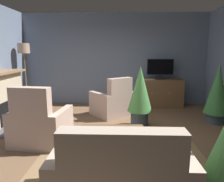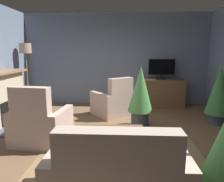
{
  "view_description": "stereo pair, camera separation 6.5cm",
  "coord_description": "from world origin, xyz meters",
  "px_view_note": "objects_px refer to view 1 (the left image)",
  "views": [
    {
      "loc": [
        0.16,
        -3.75,
        1.67
      ],
      "look_at": [
        0.01,
        0.24,
        0.91
      ],
      "focal_mm": 33.21,
      "sensor_mm": 36.0,
      "label": 1
    },
    {
      "loc": [
        0.22,
        -3.75,
        1.67
      ],
      "look_at": [
        0.01,
        0.24,
        0.91
      ],
      "focal_mm": 33.21,
      "sensor_mm": 36.0,
      "label": 2
    }
  ],
  "objects_px": {
    "television": "(160,68)",
    "potted_plant_on_hearth_side": "(140,94)",
    "armchair_in_far_corner": "(40,126)",
    "coffee_table": "(112,132)",
    "armchair_by_fireplace": "(113,103)",
    "sofa_floral": "(120,178)",
    "floor_lamp": "(24,54)",
    "tv_cabinet": "(159,93)",
    "cat": "(60,115)",
    "tv_remote": "(126,132)",
    "folded_newspaper": "(120,131)",
    "potted_plant_leafy_by_curtain": "(217,92)"
  },
  "relations": [
    {
      "from": "television",
      "to": "potted_plant_on_hearth_side",
      "type": "bearing_deg",
      "value": -113.49
    },
    {
      "from": "armchair_in_far_corner",
      "to": "coffee_table",
      "type": "bearing_deg",
      "value": -13.75
    },
    {
      "from": "armchair_by_fireplace",
      "to": "armchair_in_far_corner",
      "type": "distance_m",
      "value": 2.23
    },
    {
      "from": "television",
      "to": "sofa_floral",
      "type": "height_order",
      "value": "television"
    },
    {
      "from": "armchair_by_fireplace",
      "to": "floor_lamp",
      "type": "xyz_separation_m",
      "value": [
        -2.59,
        0.58,
        1.28
      ]
    },
    {
      "from": "tv_cabinet",
      "to": "coffee_table",
      "type": "height_order",
      "value": "tv_cabinet"
    },
    {
      "from": "armchair_by_fireplace",
      "to": "cat",
      "type": "height_order",
      "value": "armchair_by_fireplace"
    },
    {
      "from": "armchair_in_far_corner",
      "to": "tv_remote",
      "type": "bearing_deg",
      "value": -16.73
    },
    {
      "from": "sofa_floral",
      "to": "armchair_by_fireplace",
      "type": "relative_size",
      "value": 1.15
    },
    {
      "from": "coffee_table",
      "to": "tv_cabinet",
      "type": "bearing_deg",
      "value": 66.47
    },
    {
      "from": "folded_newspaper",
      "to": "armchair_by_fireplace",
      "type": "height_order",
      "value": "armchair_by_fireplace"
    },
    {
      "from": "tv_cabinet",
      "to": "armchair_by_fireplace",
      "type": "bearing_deg",
      "value": -145.85
    },
    {
      "from": "tv_cabinet",
      "to": "television",
      "type": "xyz_separation_m",
      "value": [
        -0.0,
        -0.05,
        0.77
      ]
    },
    {
      "from": "cat",
      "to": "potted_plant_on_hearth_side",
      "type": "bearing_deg",
      "value": -12.74
    },
    {
      "from": "coffee_table",
      "to": "potted_plant_leafy_by_curtain",
      "type": "relative_size",
      "value": 0.79
    },
    {
      "from": "tv_cabinet",
      "to": "coffee_table",
      "type": "distance_m",
      "value": 3.36
    },
    {
      "from": "tv_cabinet",
      "to": "tv_remote",
      "type": "distance_m",
      "value": 3.41
    },
    {
      "from": "armchair_in_far_corner",
      "to": "cat",
      "type": "xyz_separation_m",
      "value": [
        -0.05,
        1.39,
        -0.25
      ]
    },
    {
      "from": "armchair_in_far_corner",
      "to": "potted_plant_leafy_by_curtain",
      "type": "distance_m",
      "value": 3.95
    },
    {
      "from": "potted_plant_leafy_by_curtain",
      "to": "floor_lamp",
      "type": "relative_size",
      "value": 0.73
    },
    {
      "from": "folded_newspaper",
      "to": "potted_plant_on_hearth_side",
      "type": "height_order",
      "value": "potted_plant_on_hearth_side"
    },
    {
      "from": "floor_lamp",
      "to": "folded_newspaper",
      "type": "bearing_deg",
      "value": -45.4
    },
    {
      "from": "coffee_table",
      "to": "television",
      "type": "bearing_deg",
      "value": 66.1
    },
    {
      "from": "sofa_floral",
      "to": "cat",
      "type": "height_order",
      "value": "sofa_floral"
    },
    {
      "from": "potted_plant_leafy_by_curtain",
      "to": "floor_lamp",
      "type": "distance_m",
      "value": 5.22
    },
    {
      "from": "armchair_by_fireplace",
      "to": "floor_lamp",
      "type": "relative_size",
      "value": 0.66
    },
    {
      "from": "coffee_table",
      "to": "folded_newspaper",
      "type": "height_order",
      "value": "folded_newspaper"
    },
    {
      "from": "folded_newspaper",
      "to": "potted_plant_leafy_by_curtain",
      "type": "relative_size",
      "value": 0.22
    },
    {
      "from": "tv_remote",
      "to": "floor_lamp",
      "type": "xyz_separation_m",
      "value": [
        -2.86,
        2.87,
        1.17
      ]
    },
    {
      "from": "coffee_table",
      "to": "armchair_in_far_corner",
      "type": "relative_size",
      "value": 1.0
    },
    {
      "from": "armchair_by_fireplace",
      "to": "tv_cabinet",
      "type": "bearing_deg",
      "value": 34.15
    },
    {
      "from": "potted_plant_on_hearth_side",
      "to": "cat",
      "type": "bearing_deg",
      "value": 167.26
    },
    {
      "from": "sofa_floral",
      "to": "armchair_in_far_corner",
      "type": "height_order",
      "value": "armchair_in_far_corner"
    },
    {
      "from": "television",
      "to": "potted_plant_on_hearth_side",
      "type": "relative_size",
      "value": 0.57
    },
    {
      "from": "sofa_floral",
      "to": "floor_lamp",
      "type": "height_order",
      "value": "floor_lamp"
    },
    {
      "from": "sofa_floral",
      "to": "folded_newspaper",
      "type": "bearing_deg",
      "value": 90.54
    },
    {
      "from": "armchair_in_far_corner",
      "to": "potted_plant_on_hearth_side",
      "type": "distance_m",
      "value": 2.16
    },
    {
      "from": "folded_newspaper",
      "to": "sofa_floral",
      "type": "distance_m",
      "value": 1.14
    },
    {
      "from": "tv_remote",
      "to": "potted_plant_on_hearth_side",
      "type": "bearing_deg",
      "value": 116.96
    },
    {
      "from": "armchair_in_far_corner",
      "to": "sofa_floral",
      "type": "bearing_deg",
      "value": -46.29
    },
    {
      "from": "tv_remote",
      "to": "potted_plant_leafy_by_curtain",
      "type": "xyz_separation_m",
      "value": [
        2.17,
        1.72,
        0.32
      ]
    },
    {
      "from": "tv_remote",
      "to": "potted_plant_leafy_by_curtain",
      "type": "height_order",
      "value": "potted_plant_leafy_by_curtain"
    },
    {
      "from": "tv_cabinet",
      "to": "armchair_in_far_corner",
      "type": "distance_m",
      "value": 3.83
    },
    {
      "from": "sofa_floral",
      "to": "potted_plant_on_hearth_side",
      "type": "height_order",
      "value": "potted_plant_on_hearth_side"
    },
    {
      "from": "television",
      "to": "coffee_table",
      "type": "height_order",
      "value": "television"
    },
    {
      "from": "sofa_floral",
      "to": "floor_lamp",
      "type": "distance_m",
      "value": 4.97
    },
    {
      "from": "floor_lamp",
      "to": "coffee_table",
      "type": "bearing_deg",
      "value": -46.07
    },
    {
      "from": "cat",
      "to": "armchair_by_fireplace",
      "type": "bearing_deg",
      "value": 17.85
    },
    {
      "from": "tv_cabinet",
      "to": "potted_plant_on_hearth_side",
      "type": "xyz_separation_m",
      "value": [
        -0.76,
        -1.81,
        0.35
      ]
    },
    {
      "from": "tv_cabinet",
      "to": "cat",
      "type": "distance_m",
      "value": 3.05
    }
  ]
}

